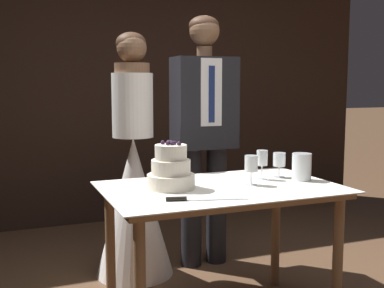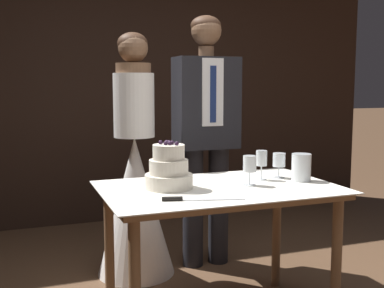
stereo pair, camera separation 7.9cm
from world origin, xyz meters
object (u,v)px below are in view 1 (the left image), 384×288
(wine_glass_near, at_px, (251,165))
(wine_glass_middle, at_px, (262,159))
(hurricane_candle, at_px, (302,167))
(wine_glass_far, at_px, (279,161))
(cake_knife, at_px, (191,199))
(bride, at_px, (134,188))
(groom, at_px, (204,125))
(cake_table, at_px, (221,204))
(tiered_cake, at_px, (171,170))

(wine_glass_near, bearing_deg, wine_glass_middle, 40.54)
(wine_glass_middle, xyz_separation_m, hurricane_candle, (0.20, -0.11, -0.05))
(wine_glass_near, height_order, wine_glass_far, wine_glass_near)
(wine_glass_far, bearing_deg, cake_knife, -153.94)
(cake_knife, height_order, bride, bride)
(wine_glass_middle, xyz_separation_m, groom, (-0.04, 0.76, 0.14))
(wine_glass_near, distance_m, hurricane_candle, 0.34)
(cake_table, bearing_deg, groom, 72.68)
(tiered_cake, height_order, cake_knife, tiered_cake)
(wine_glass_middle, xyz_separation_m, wine_glass_far, (0.13, 0.01, -0.02))
(bride, bearing_deg, groom, -0.05)
(tiered_cake, distance_m, wine_glass_near, 0.45)
(wine_glass_middle, height_order, bride, bride)
(wine_glass_far, distance_m, bride, 1.06)
(cake_table, relative_size, cake_knife, 3.24)
(groom, bearing_deg, hurricane_candle, -74.17)
(tiered_cake, relative_size, wine_glass_near, 1.56)
(wine_glass_far, xyz_separation_m, groom, (-0.17, 0.75, 0.16))
(tiered_cake, bearing_deg, wine_glass_middle, 3.37)
(cake_table, xyz_separation_m, bride, (-0.27, 0.85, -0.06))
(tiered_cake, distance_m, wine_glass_far, 0.71)
(cake_table, relative_size, bride, 0.76)
(cake_knife, xyz_separation_m, groom, (0.54, 1.09, 0.25))
(tiered_cake, bearing_deg, wine_glass_near, -10.55)
(tiered_cake, height_order, wine_glass_far, tiered_cake)
(cake_table, distance_m, cake_knife, 0.38)
(wine_glass_middle, bearing_deg, wine_glass_near, -139.46)
(cake_knife, bearing_deg, cake_table, 56.82)
(wine_glass_far, height_order, hurricane_candle, hurricane_candle)
(cake_table, distance_m, wine_glass_middle, 0.39)
(tiered_cake, height_order, groom, groom)
(cake_table, relative_size, wine_glass_middle, 7.39)
(bride, distance_m, groom, 0.68)
(hurricane_candle, bearing_deg, wine_glass_middle, 152.36)
(hurricane_candle, bearing_deg, groom, 105.83)
(wine_glass_near, bearing_deg, bride, 116.53)
(cake_table, height_order, wine_glass_near, wine_glass_near)
(wine_glass_middle, bearing_deg, hurricane_candle, -27.64)
(hurricane_candle, xyz_separation_m, groom, (-0.25, 0.87, 0.18))
(wine_glass_near, distance_m, bride, 1.02)
(cake_table, height_order, bride, bride)
(wine_glass_near, xyz_separation_m, wine_glass_far, (0.26, 0.13, -0.01))
(cake_knife, distance_m, bride, 1.11)
(tiered_cake, relative_size, wine_glass_middle, 1.49)
(wine_glass_far, xyz_separation_m, hurricane_candle, (0.08, -0.12, -0.03))
(tiered_cake, bearing_deg, cake_knife, -90.22)
(cake_knife, bearing_deg, tiered_cake, 105.01)
(tiered_cake, bearing_deg, wine_glass_far, 3.89)
(cake_knife, relative_size, wine_glass_near, 2.39)
(cake_table, xyz_separation_m, wine_glass_near, (0.17, -0.03, 0.21))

